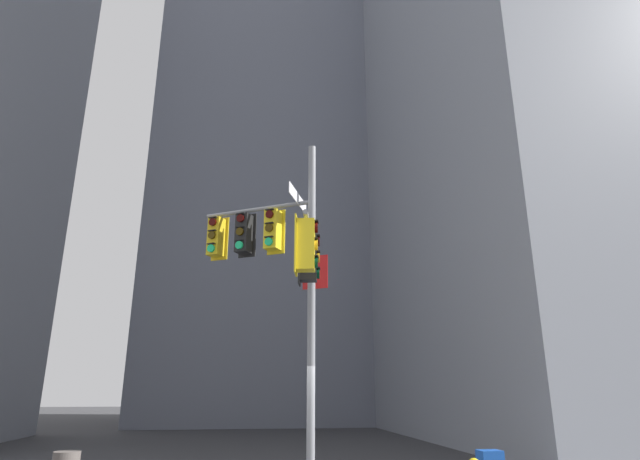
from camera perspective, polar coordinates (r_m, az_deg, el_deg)
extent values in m
cube|color=slate|center=(42.81, -5.95, 12.76)|extent=(14.59, 14.59, 46.70)
cylinder|color=gray|center=(11.94, -0.96, -7.98)|extent=(0.18, 0.18, 7.85)
cylinder|color=gray|center=(13.19, -6.89, 2.26)|extent=(2.62, 1.60, 0.10)
cylinder|color=gray|center=(11.04, -1.24, -0.07)|extent=(0.55, 2.45, 0.10)
cube|color=yellow|center=(12.96, -4.85, -0.24)|extent=(0.43, 0.27, 1.14)
cube|color=yellow|center=(12.80, -5.23, -0.01)|extent=(0.47, 0.47, 1.00)
cylinder|color=#360605|center=(12.74, -5.60, 1.74)|extent=(0.20, 0.15, 0.20)
cube|color=black|center=(12.78, -5.59, 2.26)|extent=(0.23, 0.17, 0.02)
cylinder|color=#3C2C06|center=(12.63, -5.64, 0.24)|extent=(0.20, 0.15, 0.20)
cube|color=black|center=(12.66, -5.64, 0.77)|extent=(0.23, 0.17, 0.02)
cylinder|color=#19C672|center=(12.53, -5.69, -1.29)|extent=(0.20, 0.15, 0.20)
cube|color=black|center=(12.56, -5.68, -0.75)|extent=(0.23, 0.17, 0.02)
cube|color=black|center=(13.34, -8.00, -0.63)|extent=(0.43, 0.27, 1.14)
cube|color=black|center=(13.18, -8.41, -0.41)|extent=(0.47, 0.47, 1.00)
cylinder|color=#360605|center=(13.12, -8.78, 1.29)|extent=(0.20, 0.15, 0.20)
cube|color=black|center=(13.16, -8.77, 1.80)|extent=(0.23, 0.17, 0.02)
cylinder|color=#3C2C06|center=(13.02, -8.85, -0.17)|extent=(0.20, 0.15, 0.20)
cube|color=black|center=(13.05, -8.84, 0.34)|extent=(0.23, 0.17, 0.02)
cylinder|color=#19C672|center=(12.92, -8.92, -1.65)|extent=(0.20, 0.15, 0.20)
cube|color=black|center=(12.95, -8.91, -1.13)|extent=(0.23, 0.17, 0.02)
cube|color=gold|center=(13.76, -10.97, -0.99)|extent=(0.43, 0.27, 1.14)
cube|color=gold|center=(13.60, -11.40, -0.78)|extent=(0.47, 0.47, 1.00)
cylinder|color=#360605|center=(13.55, -11.77, 0.87)|extent=(0.20, 0.15, 0.20)
cube|color=black|center=(13.58, -11.75, 1.35)|extent=(0.23, 0.17, 0.02)
cylinder|color=#3C2C06|center=(13.44, -11.86, -0.55)|extent=(0.20, 0.15, 0.20)
cube|color=black|center=(13.47, -11.84, -0.06)|extent=(0.23, 0.17, 0.02)
cylinder|color=#19C672|center=(13.35, -11.95, -1.99)|extent=(0.20, 0.15, 0.20)
cube|color=black|center=(13.38, -11.94, -1.49)|extent=(0.23, 0.17, 0.02)
cube|color=black|center=(10.89, -2.26, -3.09)|extent=(0.12, 0.48, 1.14)
cube|color=black|center=(10.88, -1.26, -3.09)|extent=(0.40, 0.40, 1.00)
cylinder|color=#360605|center=(10.96, -0.21, -1.31)|extent=(0.10, 0.21, 0.20)
cube|color=black|center=(11.00, -0.17, -0.71)|extent=(0.11, 0.23, 0.02)
cylinder|color=yellow|center=(10.87, -0.21, -3.08)|extent=(0.10, 0.21, 0.20)
cube|color=black|center=(10.90, -0.18, -2.47)|extent=(0.11, 0.23, 0.02)
cylinder|color=#06311C|center=(10.79, -0.21, -4.88)|extent=(0.10, 0.21, 0.20)
cube|color=black|center=(10.82, -0.18, -4.26)|extent=(0.11, 0.23, 0.02)
cube|color=yellow|center=(9.94, -2.67, -1.70)|extent=(0.12, 0.48, 1.14)
cube|color=yellow|center=(9.93, -1.57, -1.69)|extent=(0.40, 0.40, 1.00)
cylinder|color=#360605|center=(10.02, -0.41, 0.25)|extent=(0.10, 0.21, 0.20)
cube|color=black|center=(10.05, -0.38, 0.90)|extent=(0.11, 0.23, 0.02)
cylinder|color=yellow|center=(9.92, -0.42, -1.68)|extent=(0.10, 0.21, 0.20)
cube|color=black|center=(9.95, -0.38, -1.02)|extent=(0.11, 0.23, 0.02)
cylinder|color=#06311C|center=(9.83, -0.42, -3.65)|extent=(0.10, 0.21, 0.20)
cube|color=black|center=(9.86, -0.39, -2.97)|extent=(0.11, 0.23, 0.02)
cube|color=white|center=(12.69, -2.45, 3.46)|extent=(0.60, 1.55, 0.28)
cube|color=#19479E|center=(12.69, -2.45, 3.46)|extent=(0.58, 1.51, 0.24)
cube|color=red|center=(12.28, -0.54, -4.68)|extent=(0.56, 0.34, 0.80)
cube|color=white|center=(12.28, -0.54, -4.68)|extent=(0.52, 0.32, 0.76)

